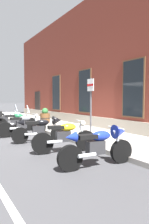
{
  "coord_description": "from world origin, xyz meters",
  "views": [
    {
      "loc": [
        8.03,
        -3.98,
        1.65
      ],
      "look_at": [
        1.5,
        0.09,
        1.16
      ],
      "focal_mm": 33.07,
      "sensor_mm": 36.0,
      "label": 1
    }
  ],
  "objects_px": {
    "barrel_planter": "(45,117)",
    "motorcycle_silver_touring": "(3,118)",
    "motorcycle_blue_sport": "(100,144)",
    "parking_sign": "(91,100)",
    "motorcycle_grey_naked": "(23,125)",
    "motorcycle_green_touring": "(14,121)",
    "motorcycle_yellow_naked": "(65,137)",
    "motorcycle_black_sport": "(42,128)"
  },
  "relations": [
    {
      "from": "motorcycle_silver_touring",
      "to": "motorcycle_green_touring",
      "type": "height_order",
      "value": "motorcycle_silver_touring"
    },
    {
      "from": "motorcycle_blue_sport",
      "to": "barrel_planter",
      "type": "xyz_separation_m",
      "value": [
        -8.18,
        2.14,
        -0.02
      ]
    },
    {
      "from": "barrel_planter",
      "to": "motorcycle_black_sport",
      "type": "bearing_deg",
      "value": -25.01
    },
    {
      "from": "motorcycle_green_touring",
      "to": "motorcycle_black_sport",
      "type": "xyz_separation_m",
      "value": [
        3.25,
        0.16,
        -0.0
      ]
    },
    {
      "from": "motorcycle_green_touring",
      "to": "motorcycle_grey_naked",
      "type": "height_order",
      "value": "motorcycle_green_touring"
    },
    {
      "from": "motorcycle_black_sport",
      "to": "motorcycle_yellow_naked",
      "type": "xyz_separation_m",
      "value": [
        1.76,
        0.03,
        -0.07
      ]
    },
    {
      "from": "motorcycle_yellow_naked",
      "to": "motorcycle_grey_naked",
      "type": "bearing_deg",
      "value": -176.16
    },
    {
      "from": "motorcycle_green_touring",
      "to": "motorcycle_yellow_naked",
      "type": "distance_m",
      "value": 5.02
    },
    {
      "from": "barrel_planter",
      "to": "motorcycle_silver_touring",
      "type": "bearing_deg",
      "value": -88.87
    },
    {
      "from": "motorcycle_silver_touring",
      "to": "motorcycle_yellow_naked",
      "type": "distance_m",
      "value": 6.53
    },
    {
      "from": "motorcycle_silver_touring",
      "to": "motorcycle_grey_naked",
      "type": "bearing_deg",
      "value": 3.1
    },
    {
      "from": "motorcycle_silver_touring",
      "to": "motorcycle_yellow_naked",
      "type": "bearing_deg",
      "value": 3.49
    },
    {
      "from": "motorcycle_grey_naked",
      "to": "barrel_planter",
      "type": "height_order",
      "value": "barrel_planter"
    },
    {
      "from": "motorcycle_grey_naked",
      "to": "motorcycle_blue_sport",
      "type": "distance_m",
      "value": 5.04
    },
    {
      "from": "motorcycle_grey_naked",
      "to": "motorcycle_black_sport",
      "type": "bearing_deg",
      "value": 6.91
    },
    {
      "from": "parking_sign",
      "to": "motorcycle_yellow_naked",
      "type": "bearing_deg",
      "value": -66.71
    },
    {
      "from": "motorcycle_yellow_naked",
      "to": "motorcycle_black_sport",
      "type": "bearing_deg",
      "value": -179.07
    },
    {
      "from": "motorcycle_green_touring",
      "to": "parking_sign",
      "type": "xyz_separation_m",
      "value": [
        4.41,
        1.6,
        1.06
      ]
    },
    {
      "from": "motorcycle_grey_naked",
      "to": "motorcycle_blue_sport",
      "type": "bearing_deg",
      "value": 3.42
    },
    {
      "from": "motorcycle_silver_touring",
      "to": "motorcycle_green_touring",
      "type": "relative_size",
      "value": 1.02
    },
    {
      "from": "motorcycle_black_sport",
      "to": "motorcycle_silver_touring",
      "type": "bearing_deg",
      "value": -175.56
    },
    {
      "from": "motorcycle_blue_sport",
      "to": "parking_sign",
      "type": "bearing_deg",
      "value": 148.82
    },
    {
      "from": "motorcycle_grey_naked",
      "to": "motorcycle_yellow_naked",
      "type": "bearing_deg",
      "value": 3.84
    },
    {
      "from": "motorcycle_silver_touring",
      "to": "parking_sign",
      "type": "bearing_deg",
      "value": 17.04
    },
    {
      "from": "motorcycle_green_touring",
      "to": "motorcycle_black_sport",
      "type": "relative_size",
      "value": 1.02
    },
    {
      "from": "motorcycle_blue_sport",
      "to": "motorcycle_silver_touring",
      "type": "bearing_deg",
      "value": -176.7
    },
    {
      "from": "barrel_planter",
      "to": "motorcycle_blue_sport",
      "type": "bearing_deg",
      "value": -14.68
    },
    {
      "from": "motorcycle_grey_naked",
      "to": "motorcycle_blue_sport",
      "type": "height_order",
      "value": "motorcycle_blue_sport"
    },
    {
      "from": "motorcycle_green_touring",
      "to": "parking_sign",
      "type": "relative_size",
      "value": 0.93
    },
    {
      "from": "motorcycle_silver_touring",
      "to": "motorcycle_grey_naked",
      "type": "xyz_separation_m",
      "value": [
        3.09,
        0.17,
        -0.07
      ]
    },
    {
      "from": "motorcycle_blue_sport",
      "to": "parking_sign",
      "type": "relative_size",
      "value": 0.91
    },
    {
      "from": "motorcycle_black_sport",
      "to": "motorcycle_blue_sport",
      "type": "distance_m",
      "value": 3.37
    },
    {
      "from": "motorcycle_silver_touring",
      "to": "motorcycle_grey_naked",
      "type": "distance_m",
      "value": 3.1
    },
    {
      "from": "barrel_planter",
      "to": "parking_sign",
      "type": "bearing_deg",
      "value": -7.64
    },
    {
      "from": "motorcycle_yellow_naked",
      "to": "barrel_planter",
      "type": "bearing_deg",
      "value": 161.38
    },
    {
      "from": "motorcycle_silver_touring",
      "to": "motorcycle_yellow_naked",
      "type": "height_order",
      "value": "motorcycle_silver_touring"
    },
    {
      "from": "motorcycle_yellow_naked",
      "to": "motorcycle_blue_sport",
      "type": "distance_m",
      "value": 1.61
    },
    {
      "from": "motorcycle_blue_sport",
      "to": "barrel_planter",
      "type": "distance_m",
      "value": 8.45
    },
    {
      "from": "motorcycle_grey_naked",
      "to": "motorcycle_black_sport",
      "type": "height_order",
      "value": "motorcycle_black_sport"
    },
    {
      "from": "motorcycle_grey_naked",
      "to": "parking_sign",
      "type": "xyz_separation_m",
      "value": [
        2.81,
        1.64,
        1.13
      ]
    },
    {
      "from": "motorcycle_grey_naked",
      "to": "parking_sign",
      "type": "bearing_deg",
      "value": 30.28
    },
    {
      "from": "motorcycle_grey_naked",
      "to": "motorcycle_silver_touring",
      "type": "bearing_deg",
      "value": -176.9
    }
  ]
}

